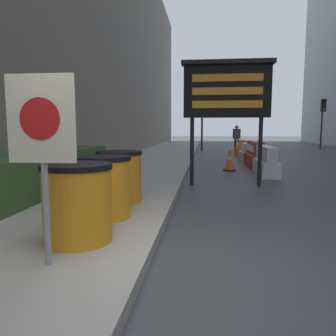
% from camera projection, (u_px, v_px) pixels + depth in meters
% --- Properties ---
extents(ground_plane, '(120.00, 120.00, 0.00)m').
position_uv_depth(ground_plane, '(145.00, 276.00, 3.19)').
color(ground_plane, '#3F3F42').
extents(building_left_facade, '(0.40, 50.40, 12.44)m').
position_uv_depth(building_left_facade, '(100.00, 2.00, 12.50)').
color(building_left_facade, gray).
rests_on(building_left_facade, ground_plane).
extents(hedge_strip, '(0.90, 4.96, 0.79)m').
position_uv_depth(hedge_strip, '(50.00, 170.00, 6.95)').
color(hedge_strip, '#335628').
rests_on(hedge_strip, sidewalk_left).
extents(barrel_drum_foreground, '(0.80, 0.80, 0.89)m').
position_uv_depth(barrel_drum_foreground, '(78.00, 202.00, 3.70)').
color(barrel_drum_foreground, orange).
rests_on(barrel_drum_foreground, sidewalk_left).
extents(barrel_drum_middle, '(0.80, 0.80, 0.89)m').
position_uv_depth(barrel_drum_middle, '(103.00, 187.00, 4.71)').
color(barrel_drum_middle, orange).
rests_on(barrel_drum_middle, sidewalk_left).
extents(barrel_drum_back, '(0.80, 0.80, 0.89)m').
position_uv_depth(barrel_drum_back, '(119.00, 176.00, 5.72)').
color(barrel_drum_back, orange).
rests_on(barrel_drum_back, sidewalk_left).
extents(warning_sign, '(0.63, 0.08, 1.76)m').
position_uv_depth(warning_sign, '(42.00, 134.00, 2.93)').
color(warning_sign, gray).
rests_on(warning_sign, sidewalk_left).
extents(message_board, '(2.23, 0.36, 3.06)m').
position_uv_depth(message_board, '(227.00, 91.00, 8.00)').
color(message_board, black).
rests_on(message_board, ground_plane).
extents(jersey_barrier_white, '(0.51, 2.03, 0.89)m').
position_uv_depth(jersey_barrier_white, '(266.00, 162.00, 10.13)').
color(jersey_barrier_white, silver).
rests_on(jersey_barrier_white, ground_plane).
extents(jersey_barrier_red_striped, '(0.58, 2.16, 0.94)m').
position_uv_depth(jersey_barrier_red_striped, '(255.00, 156.00, 12.34)').
color(jersey_barrier_red_striped, red).
rests_on(jersey_barrier_red_striped, ground_plane).
extents(jersey_barrier_cream, '(0.55, 1.94, 0.76)m').
position_uv_depth(jersey_barrier_cream, '(247.00, 153.00, 14.85)').
color(jersey_barrier_cream, beige).
rests_on(jersey_barrier_cream, ground_plane).
extents(jersey_barrier_orange_near, '(0.54, 1.78, 0.83)m').
position_uv_depth(jersey_barrier_orange_near, '(241.00, 149.00, 17.14)').
color(jersey_barrier_orange_near, orange).
rests_on(jersey_barrier_orange_near, ground_plane).
extents(traffic_cone_near, '(0.42, 0.42, 0.74)m').
position_uv_depth(traffic_cone_near, '(229.00, 160.00, 11.12)').
color(traffic_cone_near, black).
rests_on(traffic_cone_near, ground_plane).
extents(traffic_light_near_curb, '(0.28, 0.45, 4.04)m').
position_uv_depth(traffic_light_near_curb, '(202.00, 104.00, 20.39)').
color(traffic_light_near_curb, '#2D2D30').
rests_on(traffic_light_near_curb, ground_plane).
extents(traffic_light_far_side, '(0.28, 0.45, 3.41)m').
position_uv_depth(traffic_light_far_side, '(323.00, 113.00, 22.24)').
color(traffic_light_far_side, '#2D2D30').
rests_on(traffic_light_far_side, ground_plane).
extents(pedestrian_worker, '(0.48, 0.36, 1.63)m').
position_uv_depth(pedestrian_worker, '(237.00, 136.00, 20.85)').
color(pedestrian_worker, '#333338').
rests_on(pedestrian_worker, ground_plane).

